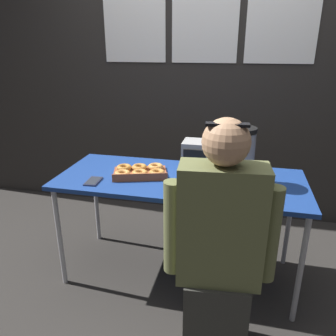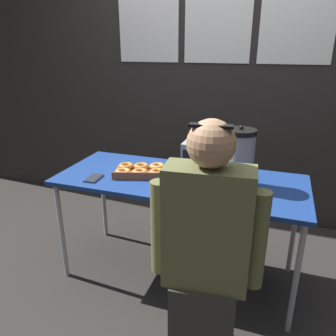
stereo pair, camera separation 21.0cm
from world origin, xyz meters
The scene contains 8 objects.
ground_plane centered at (0.00, 0.00, 0.00)m, with size 12.00×12.00×0.00m, color #2D2B28.
back_wall centered at (0.00, 1.05, 1.44)m, with size 6.00×0.11×2.88m.
folding_table centered at (0.00, 0.00, 0.69)m, with size 1.58×0.65×0.73m.
donut_box centered at (-0.27, -0.01, 0.76)m, with size 0.40×0.33×0.05m.
coffee_urn centered at (0.36, 0.00, 0.91)m, with size 0.18×0.20×0.37m.
cell_phone centered at (-0.51, -0.19, 0.74)m, with size 0.09×0.14×0.01m.
space_heater centered at (0.09, 0.08, 0.85)m, with size 0.17×0.17×0.23m.
person_seated centered at (0.30, -0.54, 0.60)m, with size 0.55×0.25×1.25m.
Camera 1 is at (0.36, -1.92, 1.53)m, focal length 35.00 mm.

